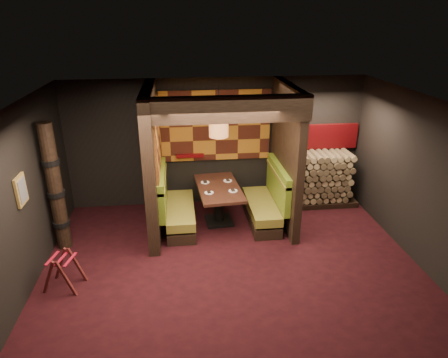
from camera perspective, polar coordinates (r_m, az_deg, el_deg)
floor at (r=7.06m, az=1.25°, el=-12.84°), size 6.50×5.50×0.02m
ceiling at (r=5.87m, az=1.49°, el=10.60°), size 6.50×5.50×0.02m
wall_back at (r=8.89m, az=-1.09°, el=5.24°), size 6.50×0.02×2.85m
wall_front at (r=4.04m, az=7.02°, el=-18.78°), size 6.50×0.02×2.85m
wall_left at (r=6.74m, az=-27.32°, el=-3.30°), size 0.02×5.50×2.85m
wall_right at (r=7.48m, az=26.93°, el=-0.76°), size 0.02×5.50×2.85m
partition_left at (r=7.82m, az=-10.18°, el=2.40°), size 0.20×2.20×2.85m
partition_right at (r=8.13m, az=8.83°, el=3.28°), size 0.15×2.10×2.85m
header_beam at (r=6.60m, az=0.39°, el=9.91°), size 2.85×0.18×0.44m
tapa_back_panel at (r=8.73m, az=-1.24°, el=7.61°), size 2.40×0.06×1.55m
tapa_side_panel at (r=7.85m, az=-9.45°, el=5.79°), size 0.04×1.85×1.45m
lacquer_shelf at (r=8.83m, az=-4.89°, el=3.36°), size 0.60×0.12×0.07m
booth_bench_left at (r=8.21m, az=-6.98°, el=-4.19°), size 0.68×1.60×1.14m
booth_bench_right at (r=8.39m, az=6.06°, el=-3.53°), size 0.68×1.60×1.14m
dining_table at (r=8.22m, az=-0.75°, el=-2.62°), size 0.94×1.59×0.81m
place_settings at (r=8.12m, az=-0.76°, el=-1.05°), size 0.70×0.74×0.03m
pendant_lamp at (r=7.65m, az=-0.77°, el=7.71°), size 0.37×0.37×0.96m
framed_picture at (r=6.74m, az=-27.00°, el=-1.43°), size 0.05×0.36×0.46m
luggage_rack at (r=6.98m, az=-22.00°, el=-11.92°), size 0.67×0.54×0.64m
totem_column at (r=7.71m, az=-22.95°, el=-1.33°), size 0.31×0.31×2.40m
firewood_stack at (r=9.29m, az=13.38°, el=0.04°), size 1.73×0.70×1.22m
mosaic_header at (r=9.29m, az=13.21°, el=5.91°), size 1.83×0.10×0.56m
bay_front_post at (r=8.39m, az=8.97°, el=3.88°), size 0.08×0.08×2.85m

